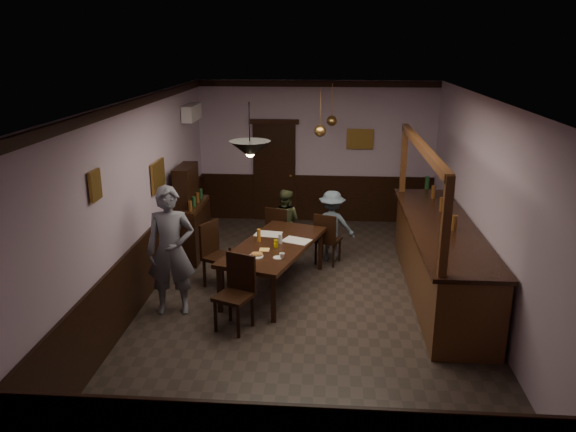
# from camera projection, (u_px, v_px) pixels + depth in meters

# --- Properties ---
(room) EXTENTS (5.01, 8.01, 3.01)m
(room) POSITION_uv_depth(u_px,v_px,m) (310.00, 205.00, 8.09)
(room) COLOR #2D2621
(room) RESTS_ON ground
(dining_table) EXTENTS (1.61, 2.40, 0.75)m
(dining_table) POSITION_uv_depth(u_px,v_px,m) (274.00, 248.00, 8.71)
(dining_table) COLOR black
(dining_table) RESTS_ON ground
(chair_far_left) EXTENTS (0.53, 0.53, 0.95)m
(chair_far_left) POSITION_uv_depth(u_px,v_px,m) (279.00, 230.00, 10.05)
(chair_far_left) COLOR black
(chair_far_left) RESTS_ON ground
(chair_far_right) EXTENTS (0.52, 0.52, 0.93)m
(chair_far_right) POSITION_uv_depth(u_px,v_px,m) (327.00, 237.00, 9.73)
(chair_far_right) COLOR black
(chair_far_right) RESTS_ON ground
(chair_near) EXTENTS (0.58, 0.58, 1.03)m
(chair_near) POSITION_uv_depth(u_px,v_px,m) (237.00, 289.00, 7.58)
(chair_near) COLOR black
(chair_near) RESTS_ON ground
(chair_side) EXTENTS (0.60, 0.60, 1.04)m
(chair_side) POSITION_uv_depth(u_px,v_px,m) (216.00, 251.00, 8.91)
(chair_side) COLOR black
(chair_side) RESTS_ON ground
(person_standing) EXTENTS (0.74, 0.54, 1.87)m
(person_standing) POSITION_uv_depth(u_px,v_px,m) (171.00, 251.00, 7.89)
(person_standing) COLOR slate
(person_standing) RESTS_ON ground
(person_seated_left) EXTENTS (0.69, 0.60, 1.20)m
(person_seated_left) POSITION_uv_depth(u_px,v_px,m) (285.00, 221.00, 10.27)
(person_seated_left) COLOR #444C2D
(person_seated_left) RESTS_ON ground
(person_seated_right) EXTENTS (0.86, 0.54, 1.26)m
(person_seated_right) POSITION_uv_depth(u_px,v_px,m) (332.00, 225.00, 9.94)
(person_seated_right) COLOR slate
(person_seated_right) RESTS_ON ground
(newspaper_left) EXTENTS (0.46, 0.36, 0.01)m
(newspaper_left) POSITION_uv_depth(u_px,v_px,m) (268.00, 234.00, 9.14)
(newspaper_left) COLOR silver
(newspaper_left) RESTS_ON dining_table
(newspaper_right) EXTENTS (0.50, 0.44, 0.01)m
(newspaper_right) POSITION_uv_depth(u_px,v_px,m) (297.00, 241.00, 8.84)
(newspaper_right) COLOR silver
(newspaper_right) RESTS_ON dining_table
(napkin) EXTENTS (0.19, 0.19, 0.00)m
(napkin) POSITION_uv_depth(u_px,v_px,m) (264.00, 250.00, 8.46)
(napkin) COLOR #FAC35C
(napkin) RESTS_ON dining_table
(saucer) EXTENTS (0.15, 0.15, 0.01)m
(saucer) POSITION_uv_depth(u_px,v_px,m) (278.00, 258.00, 8.13)
(saucer) COLOR white
(saucer) RESTS_ON dining_table
(coffee_cup) EXTENTS (0.10, 0.10, 0.07)m
(coffee_cup) POSITION_uv_depth(u_px,v_px,m) (282.00, 256.00, 8.10)
(coffee_cup) COLOR white
(coffee_cup) RESTS_ON saucer
(pastry_plate) EXTENTS (0.22, 0.22, 0.01)m
(pastry_plate) POSITION_uv_depth(u_px,v_px,m) (256.00, 256.00, 8.18)
(pastry_plate) COLOR white
(pastry_plate) RESTS_ON dining_table
(pastry_ring_a) EXTENTS (0.13, 0.13, 0.04)m
(pastry_ring_a) POSITION_uv_depth(u_px,v_px,m) (255.00, 254.00, 8.19)
(pastry_ring_a) COLOR #C68C47
(pastry_ring_a) RESTS_ON pastry_plate
(pastry_ring_b) EXTENTS (0.13, 0.13, 0.04)m
(pastry_ring_b) POSITION_uv_depth(u_px,v_px,m) (258.00, 254.00, 8.19)
(pastry_ring_b) COLOR #C68C47
(pastry_ring_b) RESTS_ON pastry_plate
(soda_can) EXTENTS (0.07, 0.07, 0.12)m
(soda_can) POSITION_uv_depth(u_px,v_px,m) (276.00, 244.00, 8.54)
(soda_can) COLOR #FFEF15
(soda_can) RESTS_ON dining_table
(beer_glass) EXTENTS (0.06, 0.06, 0.20)m
(beer_glass) POSITION_uv_depth(u_px,v_px,m) (259.00, 235.00, 8.79)
(beer_glass) COLOR #BF721E
(beer_glass) RESTS_ON dining_table
(water_glass) EXTENTS (0.06, 0.06, 0.15)m
(water_glass) POSITION_uv_depth(u_px,v_px,m) (280.00, 239.00, 8.70)
(water_glass) COLOR silver
(water_glass) RESTS_ON dining_table
(pepper_mill) EXTENTS (0.04, 0.04, 0.14)m
(pepper_mill) POSITION_uv_depth(u_px,v_px,m) (230.00, 252.00, 8.18)
(pepper_mill) COLOR black
(pepper_mill) RESTS_ON dining_table
(sideboard) EXTENTS (0.45, 1.26, 1.67)m
(sideboard) POSITION_uv_depth(u_px,v_px,m) (190.00, 220.00, 10.10)
(sideboard) COLOR black
(sideboard) RESTS_ON ground
(bar_counter) EXTENTS (0.97, 4.18, 2.35)m
(bar_counter) POSITION_uv_depth(u_px,v_px,m) (440.00, 257.00, 8.62)
(bar_counter) COLOR #472412
(bar_counter) RESTS_ON ground
(door_back) EXTENTS (0.90, 0.06, 2.10)m
(door_back) POSITION_uv_depth(u_px,v_px,m) (274.00, 173.00, 12.04)
(door_back) COLOR black
(door_back) RESTS_ON ground
(ac_unit) EXTENTS (0.20, 0.85, 0.30)m
(ac_unit) POSITION_uv_depth(u_px,v_px,m) (192.00, 112.00, 10.73)
(ac_unit) COLOR white
(ac_unit) RESTS_ON ground
(picture_left_small) EXTENTS (0.04, 0.28, 0.36)m
(picture_left_small) POSITION_uv_depth(u_px,v_px,m) (95.00, 185.00, 6.54)
(picture_left_small) COLOR olive
(picture_left_small) RESTS_ON ground
(picture_left_large) EXTENTS (0.04, 0.62, 0.48)m
(picture_left_large) POSITION_uv_depth(u_px,v_px,m) (158.00, 176.00, 8.96)
(picture_left_large) COLOR olive
(picture_left_large) RESTS_ON ground
(picture_back) EXTENTS (0.55, 0.04, 0.42)m
(picture_back) POSITION_uv_depth(u_px,v_px,m) (360.00, 139.00, 11.70)
(picture_back) COLOR olive
(picture_back) RESTS_ON ground
(pendant_iron) EXTENTS (0.56, 0.56, 0.73)m
(pendant_iron) POSITION_uv_depth(u_px,v_px,m) (250.00, 149.00, 7.49)
(pendant_iron) COLOR black
(pendant_iron) RESTS_ON ground
(pendant_brass_mid) EXTENTS (0.20, 0.20, 0.81)m
(pendant_brass_mid) POSITION_uv_depth(u_px,v_px,m) (320.00, 131.00, 9.52)
(pendant_brass_mid) COLOR #BF8C3F
(pendant_brass_mid) RESTS_ON ground
(pendant_brass_far) EXTENTS (0.20, 0.20, 0.81)m
(pendant_brass_far) POSITION_uv_depth(u_px,v_px,m) (332.00, 121.00, 10.71)
(pendant_brass_far) COLOR #BF8C3F
(pendant_brass_far) RESTS_ON ground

